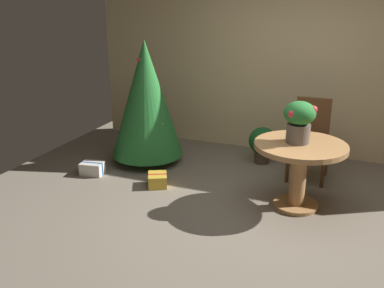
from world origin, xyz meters
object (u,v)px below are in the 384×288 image
Objects in this scene: wooden_chair_far at (310,135)px; round_dining_table at (299,161)px; holiday_tree at (146,99)px; gift_box_gold at (158,180)px; gift_box_cream at (92,168)px; potted_plant at (262,143)px; flower_vase at (299,119)px.

round_dining_table is at bearing -90.00° from wooden_chair_far.
holiday_tree is 5.03× the size of gift_box_gold.
holiday_tree is at bearing 56.46° from gift_box_cream.
wooden_chair_far is 3.24× the size of gift_box_cream.
potted_plant is (1.45, 0.52, -0.59)m from holiday_tree.
flower_vase is 1.33× the size of gift_box_gold.
flower_vase reaches higher than gift_box_gold.
gift_box_cream reaches higher than gift_box_gold.
flower_vase is 2.12m from holiday_tree.
wooden_chair_far reaches higher than potted_plant.
round_dining_table is 0.58× the size of holiday_tree.
holiday_tree is 1.12m from gift_box_cream.
flower_vase reaches higher than wooden_chair_far.
wooden_chair_far is 0.60× the size of holiday_tree.
holiday_tree is at bearing 163.82° from flower_vase.
holiday_tree is 5.43× the size of gift_box_cream.
wooden_chair_far reaches higher than round_dining_table.
flower_vase reaches higher than potted_plant.
potted_plant is at bearing 19.70° from holiday_tree.
gift_box_cream is at bearing -178.27° from flower_vase.
round_dining_table is at bearing -60.81° from potted_plant.
round_dining_table is 1.67m from gift_box_gold.
holiday_tree reaches higher than potted_plant.
gift_box_cream is at bearing -123.54° from holiday_tree.
wooden_chair_far is 1.92m from gift_box_gold.
wooden_chair_far is at bearing 30.68° from gift_box_gold.
flower_vase reaches higher than gift_box_cream.
round_dining_table is 2.56m from gift_box_cream.
holiday_tree reaches higher than flower_vase.
gift_box_cream is at bearing 179.46° from gift_box_gold.
flower_vase is at bearing -16.18° from holiday_tree.
gift_box_cream is at bearing -159.47° from wooden_chair_far.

